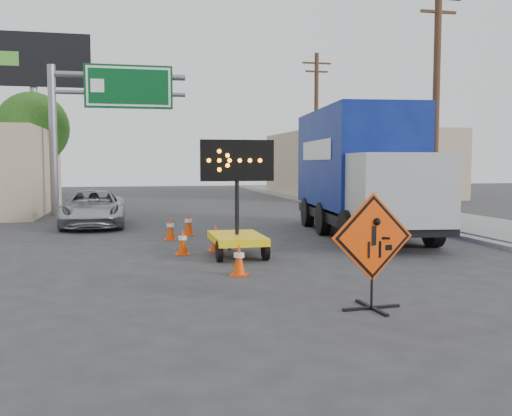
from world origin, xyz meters
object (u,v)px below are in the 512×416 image
object	(u,v)px
construction_sign	(372,248)
arrow_board	(237,231)
pickup_truck	(93,208)
box_truck	(360,178)

from	to	relation	value
construction_sign	arrow_board	distance (m)	5.83
construction_sign	pickup_truck	xyz separation A→B (m)	(-5.25, 13.65, -0.33)
box_truck	pickup_truck	bearing A→B (deg)	159.38
pickup_truck	box_truck	xyz separation A→B (m)	(8.85, -4.47, 1.22)
construction_sign	arrow_board	xyz separation A→B (m)	(-1.20, 5.69, -0.34)
arrow_board	pickup_truck	distance (m)	8.93
construction_sign	pickup_truck	distance (m)	14.63
construction_sign	arrow_board	bearing A→B (deg)	96.99
construction_sign	arrow_board	size ratio (longest dim) A/B	0.64
arrow_board	pickup_truck	world-z (taller)	arrow_board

